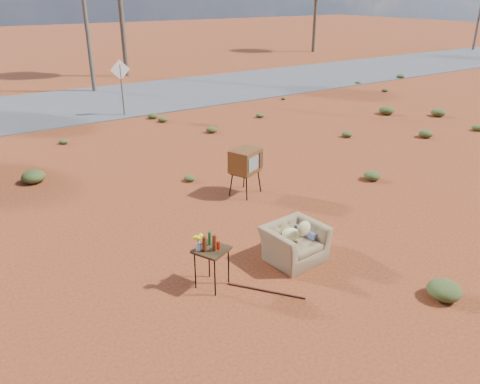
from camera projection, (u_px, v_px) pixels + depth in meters
ground at (278, 259)px, 8.70m from camera, size 140.00×140.00×0.00m
highway at (67, 106)px, 20.22m from camera, size 140.00×7.00×0.04m
armchair at (297, 237)px, 8.60m from camera, size 1.26×0.87×0.91m
tv_unit at (246, 161)px, 11.17m from camera, size 0.87×0.79×1.14m
side_table at (209, 248)px, 7.62m from camera, size 0.66×0.66×1.01m
rusty_bar at (266, 291)px, 7.76m from camera, size 0.86×1.07×0.04m
road_sign at (121, 78)px, 18.08m from camera, size 0.78×0.06×2.19m
utility_pole_center at (84, 1)px, 21.51m from camera, size 1.40×0.20×8.00m
scrub_patch at (143, 186)px, 11.62m from camera, size 17.49×8.07×0.33m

